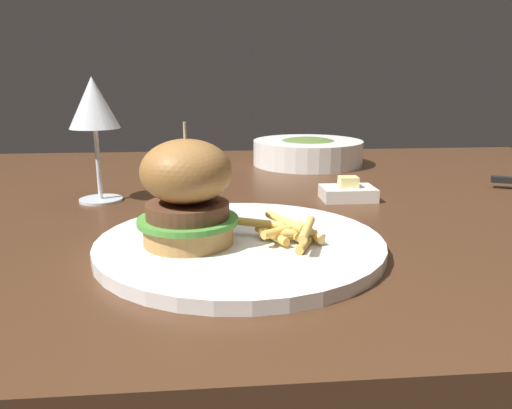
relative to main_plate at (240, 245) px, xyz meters
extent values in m
cube|color=#472B19|center=(0.08, 0.25, -0.03)|extent=(1.38, 0.99, 0.04)
cylinder|color=#472B19|center=(-0.55, 0.69, -0.40)|extent=(0.06, 0.06, 0.70)
cylinder|color=#472B19|center=(0.71, 0.69, -0.40)|extent=(0.06, 0.06, 0.70)
cylinder|color=white|center=(0.00, 0.00, 0.00)|extent=(0.31, 0.31, 0.01)
cylinder|color=#B78447|center=(-0.06, -0.01, 0.02)|extent=(0.09, 0.09, 0.02)
cylinder|color=#4C9338|center=(-0.06, -0.01, 0.03)|extent=(0.11, 0.11, 0.01)
cylinder|color=brown|center=(-0.06, -0.01, 0.04)|extent=(0.09, 0.09, 0.02)
ellipsoid|color=#9C6A35|center=(-0.06, -0.01, 0.08)|extent=(0.09, 0.09, 0.07)
cylinder|color=#CCB78C|center=(-0.06, -0.01, 0.11)|extent=(0.00, 0.00, 0.05)
cylinder|color=gold|center=(0.07, -0.03, 0.01)|extent=(0.03, 0.05, 0.01)
cylinder|color=#EABC5B|center=(0.07, -0.01, 0.01)|extent=(0.02, 0.06, 0.01)
cylinder|color=#E0B251|center=(0.03, -0.01, 0.01)|extent=(0.03, 0.06, 0.01)
cylinder|color=#EABC5B|center=(0.05, -0.01, 0.01)|extent=(0.06, 0.02, 0.01)
cylinder|color=#E0B251|center=(0.05, -0.01, 0.02)|extent=(0.03, 0.04, 0.01)
cylinder|color=#E0B251|center=(0.04, -0.02, 0.02)|extent=(0.04, 0.03, 0.01)
cylinder|color=#E0B251|center=(0.02, 0.01, 0.02)|extent=(0.06, 0.04, 0.01)
cylinder|color=#EABC5B|center=(0.05, 0.00, 0.03)|extent=(0.04, 0.06, 0.01)
cylinder|color=#EABC5B|center=(0.05, -0.02, 0.02)|extent=(0.05, 0.01, 0.01)
cylinder|color=#EABC5B|center=(0.07, -0.04, 0.03)|extent=(0.03, 0.07, 0.01)
cylinder|color=silver|center=(-0.20, 0.24, -0.01)|extent=(0.06, 0.06, 0.00)
cylinder|color=silver|center=(-0.20, 0.24, 0.05)|extent=(0.01, 0.01, 0.11)
cone|color=silver|center=(-0.20, 0.24, 0.14)|extent=(0.07, 0.07, 0.07)
cube|color=black|center=(0.47, 0.27, 0.01)|extent=(0.06, 0.04, 0.01)
cube|color=white|center=(0.18, 0.22, 0.00)|extent=(0.08, 0.06, 0.02)
cube|color=#F4E58C|center=(0.18, 0.22, 0.02)|extent=(0.03, 0.02, 0.02)
cylinder|color=white|center=(0.18, 0.53, 0.02)|extent=(0.23, 0.23, 0.05)
ellipsoid|color=#4C662D|center=(0.18, 0.53, 0.04)|extent=(0.13, 0.13, 0.02)
camera|label=1|loc=(-0.03, -0.52, 0.18)|focal=35.00mm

